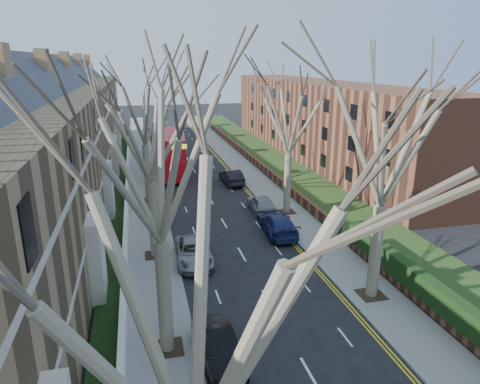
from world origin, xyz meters
TOP-DOWN VIEW (x-y plane):
  - pavement_left at (-6.00, 39.00)m, footprint 3.00×102.00m
  - pavement_right at (6.00, 39.00)m, footprint 3.00×102.00m
  - terrace_left at (-13.65, 31.00)m, footprint 9.70×78.00m
  - flats_right at (17.46, 43.00)m, footprint 13.97×54.00m
  - front_wall_left at (-7.65, 31.00)m, footprint 0.30×78.00m
  - grass_verge_right at (10.50, 39.00)m, footprint 6.00×102.00m
  - tree_left_near at (-5.70, -4.00)m, footprint 9.80×9.80m
  - tree_left_mid at (-5.70, 6.00)m, footprint 10.50×10.50m
  - tree_left_far at (-5.70, 16.00)m, footprint 10.15×10.15m
  - tree_left_dist at (-5.70, 28.00)m, footprint 10.50×10.50m
  - tree_right_mid at (5.70, 8.00)m, footprint 10.50×10.50m
  - tree_right_far at (5.70, 22.00)m, footprint 10.15×10.15m
  - double_decker_bus at (-2.36, 37.98)m, footprint 3.48×11.20m
  - car_left_mid at (-3.60, 4.82)m, footprint 1.83×4.38m
  - car_left_far at (-3.30, 14.71)m, footprint 2.53×5.12m
  - car_right_near at (3.52, 17.90)m, footprint 2.53×5.52m
  - car_right_mid at (3.70, 22.86)m, footprint 1.91×4.55m
  - car_right_far at (3.11, 32.10)m, footprint 1.92×4.84m

SIDE VIEW (x-z plane):
  - pavement_left at x=-6.00m, z-range 0.00..0.12m
  - pavement_right at x=6.00m, z-range 0.00..0.12m
  - grass_verge_right at x=10.50m, z-range 0.12..0.18m
  - front_wall_left at x=-7.65m, z-range 0.12..1.12m
  - car_left_far at x=-3.30m, z-range 0.00..1.39m
  - car_left_mid at x=-3.60m, z-range 0.00..1.41m
  - car_right_mid at x=3.70m, z-range 0.00..1.54m
  - car_right_near at x=3.52m, z-range 0.00..1.57m
  - car_right_far at x=3.11m, z-range 0.00..1.57m
  - double_decker_bus at x=-2.36m, z-range -0.04..4.58m
  - flats_right at x=17.46m, z-range -0.02..9.98m
  - terrace_left at x=-13.65m, z-range -1.27..12.33m
  - tree_left_near at x=-5.70m, z-range 2.06..15.79m
  - tree_left_far at x=-5.70m, z-range 2.13..16.35m
  - tree_right_far at x=5.70m, z-range 2.13..16.35m
  - tree_left_mid at x=-5.70m, z-range 2.20..16.91m
  - tree_right_mid at x=5.70m, z-range 2.20..16.91m
  - tree_left_dist at x=-5.70m, z-range 2.20..16.91m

